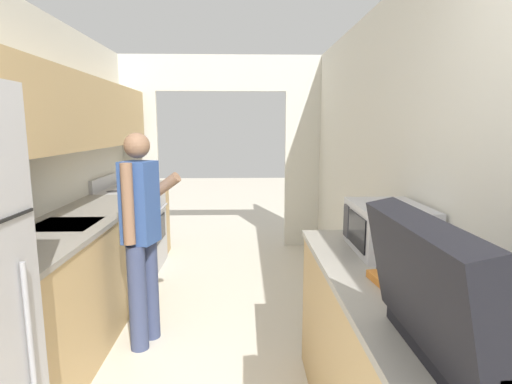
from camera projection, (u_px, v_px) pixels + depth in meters
wall_left at (14, 152)px, 2.64m from camera, size 0.38×7.14×2.50m
wall_right at (420, 187)px, 2.33m from camera, size 0.06×7.14×2.50m
wall_far_with_doorway at (222, 139)px, 5.22m from camera, size 2.97×0.06×2.50m
counter_left at (85, 271)px, 3.19m from camera, size 0.62×3.51×0.92m
range_oven at (132, 228)px, 4.50m from camera, size 0.66×0.76×1.06m
person at (141, 235)px, 2.86m from camera, size 0.50×0.44×1.56m
suitcase at (469, 319)px, 1.12m from camera, size 0.46×0.65×0.44m
microwave at (388, 228)px, 2.19m from camera, size 0.38×0.51×0.26m
book_stack at (403, 281)px, 1.71m from camera, size 0.23×0.31×0.06m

